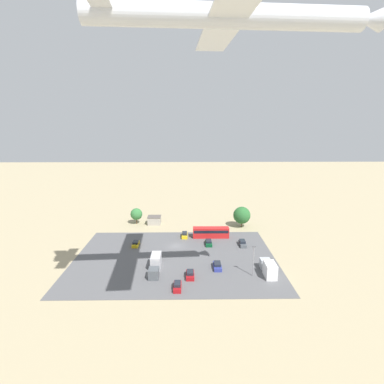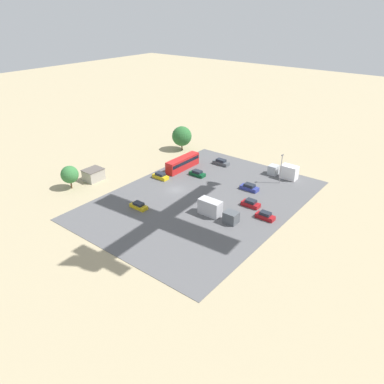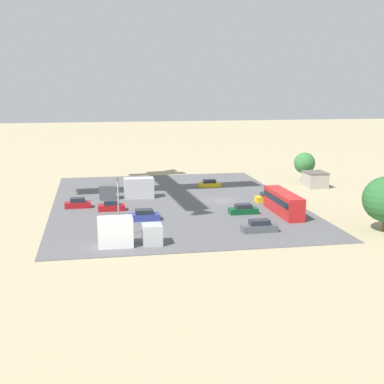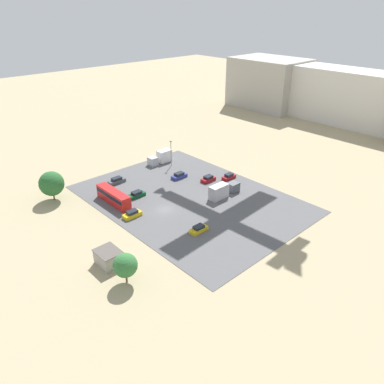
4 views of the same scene
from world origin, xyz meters
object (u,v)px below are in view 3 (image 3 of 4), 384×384
shed_building (315,179)px  parked_truck_1 (126,233)px  parked_car_5 (268,198)px  parked_car_1 (259,227)px  parked_car_6 (209,184)px  parked_car_4 (78,204)px  parked_truck_0 (130,189)px  parked_car_3 (144,216)px  bus (283,202)px  parked_car_0 (243,210)px  parked_car_2 (111,206)px

shed_building → parked_truck_1: parked_truck_1 is taller
parked_truck_1 → parked_car_5: bearing=129.7°
parked_car_1 → parked_car_6: parked_car_1 is taller
parked_car_1 → parked_car_4: parked_car_1 is taller
parked_car_6 → parked_truck_0: size_ratio=0.45×
parked_car_5 → parked_car_1: bearing=158.0°
parked_car_3 → parked_car_4: bearing=-135.6°
shed_building → parked_truck_0: size_ratio=0.52×
shed_building → parked_car_3: shed_building is taller
shed_building → bus: bus is taller
parked_car_0 → parked_car_3: size_ratio=0.96×
parked_car_0 → parked_truck_1: size_ratio=0.56×
parked_car_1 → parked_car_5: parked_car_1 is taller
parked_truck_0 → parked_car_4: bearing=123.6°
parked_truck_0 → parked_car_1: bearing=-147.9°
parked_car_0 → parked_car_6: (22.03, 0.47, -0.03)m
parked_car_2 → parked_car_6: parked_car_2 is taller
parked_car_4 → parked_car_2: bearing=-119.0°
parked_car_1 → parked_car_5: size_ratio=1.09×
parked_truck_1 → parked_car_1: bearing=100.0°
parked_car_4 → parked_car_6: parked_car_4 is taller
parked_car_0 → parked_car_5: parked_car_5 is taller
parked_car_0 → shed_building: bearing=133.6°
parked_car_1 → parked_car_6: 32.21m
parked_car_2 → parked_car_0: bearing=73.6°
parked_car_3 → parked_car_1: bearing=58.2°
parked_car_4 → parked_truck_0: size_ratio=0.44×
parked_car_2 → parked_truck_0: size_ratio=0.44×
parked_car_1 → parked_car_4: (18.82, 24.13, -0.01)m
parked_car_6 → parked_truck_0: bearing=-64.1°
parked_car_5 → parked_truck_1: bearing=129.7°
parked_car_5 → parked_truck_0: bearing=72.5°
parked_car_1 → parked_car_2: 24.77m
parked_car_2 → parked_car_4: 5.92m
shed_building → bus: bearing=145.5°
shed_building → parked_car_4: 45.38m
parked_car_6 → bus: bearing=15.5°
parked_car_1 → parked_car_6: bearing=-0.3°
parked_car_0 → parked_car_4: bearing=-109.2°
parked_car_4 → parked_car_5: (-1.29, -31.23, 0.00)m
parked_car_4 → parked_car_5: bearing=-92.4°
shed_building → parked_car_5: (-11.21, 13.05, -0.74)m
bus → parked_truck_0: parked_truck_0 is taller
parked_car_0 → parked_truck_0: (14.44, 16.09, 0.98)m
parked_car_1 → parked_truck_0: size_ratio=0.51×
parked_car_2 → parked_car_6: bearing=130.3°
bus → parked_truck_1: bearing=26.5°
bus → parked_truck_0: bearing=-35.2°
parked_car_1 → parked_car_5: bearing=-22.0°
parked_car_2 → parked_car_5: parked_car_2 is taller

